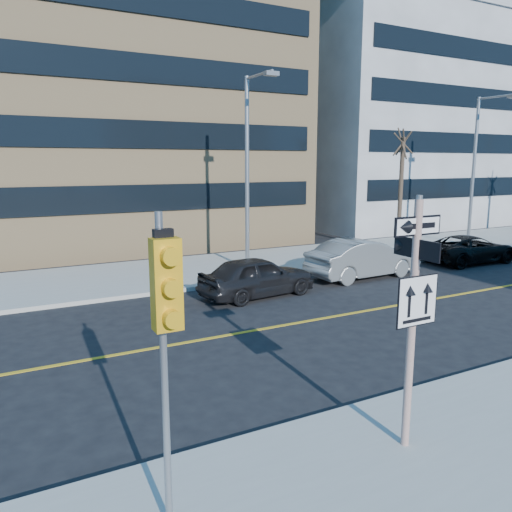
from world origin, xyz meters
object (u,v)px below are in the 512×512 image
parked_car_a (257,276)px  sign_pole (413,310)px  parked_car_b (363,258)px  streetlight_a (250,161)px  streetlight_b (478,161)px  parked_car_c (470,249)px  traffic_signal (166,311)px  street_tree_west (403,146)px

parked_car_a → sign_pole: bearing=159.4°
parked_car_a → parked_car_b: parked_car_b is taller
parked_car_a → streetlight_a: streetlight_a is taller
sign_pole → streetlight_a: 14.05m
parked_car_a → streetlight_b: 16.43m
parked_car_b → parked_car_c: (6.54, 0.07, -0.16)m
traffic_signal → parked_car_a: traffic_signal is taller
traffic_signal → streetlight_a: streetlight_a is taller
sign_pole → parked_car_b: size_ratio=0.83×
streetlight_a → street_tree_west: bearing=3.5°
streetlight_b → street_tree_west: (-5.00, 0.54, 0.77)m
streetlight_a → traffic_signal: bearing=-120.8°
streetlight_b → parked_car_a: bearing=-167.2°
parked_car_b → street_tree_west: street_tree_west is taller
parked_car_b → streetlight_b: streetlight_b is taller
traffic_signal → street_tree_west: (17.00, 13.96, 2.50)m
parked_car_a → streetlight_a: 5.57m
sign_pole → streetlight_a: size_ratio=0.51×
parked_car_a → streetlight_b: bearing=-83.6°
parked_car_c → street_tree_west: 6.10m
traffic_signal → parked_car_a: (6.46, 9.89, -2.30)m
sign_pole → street_tree_west: 19.22m
parked_car_c → parked_car_b: bearing=92.7°
traffic_signal → parked_car_b: size_ratio=0.81×
sign_pole → parked_car_b: sign_pole is taller
street_tree_west → streetlight_a: bearing=-176.5°
parked_car_a → streetlight_b: size_ratio=0.53×
streetlight_b → street_tree_west: 5.09m
street_tree_west → parked_car_c: bearing=-69.9°
parked_car_c → street_tree_west: street_tree_west is taller
parked_car_c → street_tree_west: size_ratio=0.74×
parked_car_b → parked_car_c: parked_car_b is taller
streetlight_a → streetlight_b: (14.00, 0.00, 0.00)m
sign_pole → streetlight_b: size_ratio=0.51×
sign_pole → parked_car_c: sign_pole is taller
streetlight_b → parked_car_c: bearing=-142.2°
parked_car_a → street_tree_west: (10.54, 4.07, 4.80)m
sign_pole → parked_car_b: 12.97m
parked_car_c → streetlight_a: bearing=76.3°
sign_pole → streetlight_b: streetlight_b is taller
streetlight_b → traffic_signal: bearing=-148.6°
parked_car_c → sign_pole: bearing=128.1°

